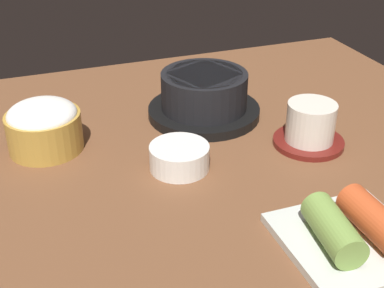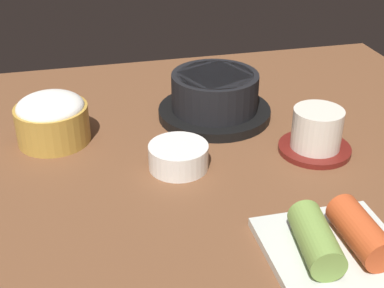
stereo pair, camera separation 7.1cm
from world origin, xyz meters
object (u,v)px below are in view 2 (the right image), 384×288
Objects in this scene: stone_pot at (215,97)px; tea_cup_with_saucer at (316,132)px; banchan_cup_center at (178,156)px; kimchi_plate at (337,244)px; rice_bowl at (52,118)px.

tea_cup_with_saucer is (10.85, -13.94, -0.43)cm from stone_pot.
stone_pot reaches higher than banchan_cup_center.
stone_pot is 1.74× the size of tea_cup_with_saucer.
kimchi_plate is at bearing -59.72° from banchan_cup_center.
banchan_cup_center is (-8.91, -13.64, -1.65)cm from stone_pot.
rice_bowl is 1.31× the size of banchan_cup_center.
rice_bowl is at bearing 161.80° from tea_cup_with_saucer.
rice_bowl reaches higher than tea_cup_with_saucer.
rice_bowl is at bearing 144.41° from banchan_cup_center.
kimchi_plate is at bearing -109.26° from tea_cup_with_saucer.
banchan_cup_center is at bearing -123.17° from stone_pot.
rice_bowl reaches higher than kimchi_plate.
rice_bowl is at bearing -175.02° from stone_pot.
stone_pot is 35.15cm from kimchi_plate.
tea_cup_with_saucer is 19.81cm from banchan_cup_center.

